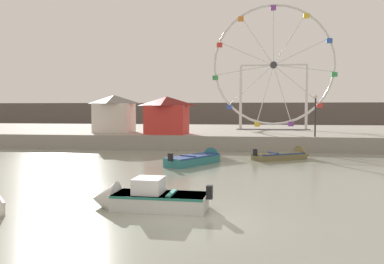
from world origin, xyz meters
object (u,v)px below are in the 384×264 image
motorboat_olive_wood (288,155)px  ferris_wheel_white_frame (274,67)px  motorboat_pale_grey (142,198)px  carnival_booth_white_ticket (114,113)px  carnival_booth_red_striped (167,115)px  motorboat_teal_painted (201,158)px  promenade_lamp_far (315,108)px

motorboat_olive_wood → ferris_wheel_white_frame: 16.98m
motorboat_pale_grey → carnival_booth_white_ticket: carnival_booth_white_ticket is taller
carnival_booth_red_striped → motorboat_olive_wood: bearing=-30.4°
motorboat_teal_painted → ferris_wheel_white_frame: ferris_wheel_white_frame is taller
carnival_booth_red_striped → promenade_lamp_far: promenade_lamp_far is taller
motorboat_pale_grey → promenade_lamp_far: bearing=-112.1°
motorboat_olive_wood → carnival_booth_red_striped: carnival_booth_red_striped is taller
motorboat_pale_grey → ferris_wheel_white_frame: ferris_wheel_white_frame is taller
carnival_booth_red_striped → ferris_wheel_white_frame: bearing=46.2°
motorboat_teal_painted → promenade_lamp_far: 11.56m
motorboat_olive_wood → ferris_wheel_white_frame: (-0.15, 15.26, 7.45)m
ferris_wheel_white_frame → motorboat_olive_wood: bearing=-89.4°
carnival_booth_white_ticket → carnival_booth_red_striped: bearing=-19.4°
promenade_lamp_far → motorboat_olive_wood: bearing=-117.2°
ferris_wheel_white_frame → carnival_booth_red_striped: bearing=-137.6°
motorboat_olive_wood → carnival_booth_red_striped: (-9.66, 6.58, 2.63)m
motorboat_olive_wood → ferris_wheel_white_frame: ferris_wheel_white_frame is taller
promenade_lamp_far → carnival_booth_red_striped: bearing=171.9°
motorboat_olive_wood → carnival_booth_red_striped: size_ratio=1.10×
motorboat_teal_painted → carnival_booth_white_ticket: carnival_booth_white_ticket is taller
motorboat_olive_wood → promenade_lamp_far: promenade_lamp_far is taller
carnival_booth_red_striped → motorboat_teal_painted: bearing=-62.6°
motorboat_teal_painted → motorboat_olive_wood: 6.25m
motorboat_olive_wood → ferris_wheel_white_frame: bearing=57.9°
carnival_booth_red_striped → promenade_lamp_far: size_ratio=1.20×
promenade_lamp_far → carnival_booth_white_ticket: bearing=167.7°
motorboat_olive_wood → carnival_booth_red_striped: 11.98m
motorboat_teal_painted → carnival_booth_red_striped: size_ratio=1.27×
ferris_wheel_white_frame → motorboat_teal_painted: bearing=-106.6°
motorboat_teal_painted → carnival_booth_red_striped: 10.61m
motorboat_pale_grey → promenade_lamp_far: 21.40m
motorboat_pale_grey → ferris_wheel_white_frame: bearing=-99.4°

